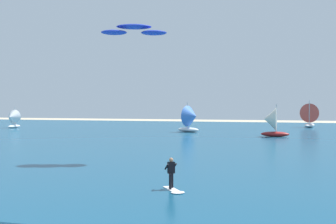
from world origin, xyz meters
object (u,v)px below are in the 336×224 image
sailboat_leading (271,122)px  sailboat_center_horizon (191,119)px  kitesurfer (172,179)px  sailboat_far_left (310,115)px  sailboat_outermost (12,119)px  kite (134,30)px

sailboat_leading → sailboat_center_horizon: (-12.34, 5.97, 0.11)m
kitesurfer → sailboat_far_left: size_ratio=0.37×
kitesurfer → sailboat_outermost: bearing=132.4°
sailboat_outermost → kite: bearing=-45.1°
sailboat_center_horizon → kite: bearing=-86.3°
sailboat_far_left → sailboat_center_horizon: bearing=-135.8°
kitesurfer → sailboat_center_horizon: (-7.53, 43.32, 1.57)m
sailboat_center_horizon → sailboat_leading: bearing=-25.8°
kite → kitesurfer: bearing=-60.2°
sailboat_leading → sailboat_outermost: size_ratio=1.17×
kite → sailboat_center_horizon: bearing=93.7°
kite → sailboat_leading: bearing=70.2°
kitesurfer → sailboat_center_horizon: bearing=99.9°
sailboat_far_left → sailboat_outermost: size_ratio=1.34×
sailboat_leading → sailboat_far_left: bearing=73.8°
kitesurfer → sailboat_center_horizon: 44.00m
kite → sailboat_outermost: 52.47m
sailboat_far_left → kitesurfer: bearing=-100.9°
sailboat_center_horizon → sailboat_outermost: bearing=175.6°
sailboat_far_left → sailboat_outermost: 56.38m
sailboat_center_horizon → kitesurfer: bearing=-80.1°
kite → sailboat_outermost: bearing=134.9°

